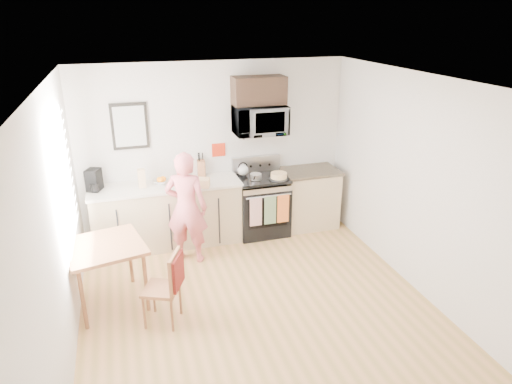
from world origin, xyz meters
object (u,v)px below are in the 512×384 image
object	(u,v)px
cake	(279,176)
microwave	(260,120)
person	(186,208)
range	(261,206)
dining_table	(105,252)
chair	(171,279)

from	to	relation	value
cake	microwave	bearing A→B (deg)	125.18
microwave	person	size ratio (longest dim) A/B	0.49
range	dining_table	distance (m)	2.63
cake	dining_table	bearing A→B (deg)	-155.95
microwave	cake	xyz separation A→B (m)	(0.21, -0.29, -0.79)
dining_table	cake	world-z (taller)	cake
microwave	dining_table	distance (m)	2.88
microwave	person	bearing A→B (deg)	-152.74
chair	dining_table	bearing A→B (deg)	163.81
person	dining_table	distance (m)	1.31
dining_table	microwave	bearing A→B (deg)	31.61
microwave	chair	distance (m)	2.81
microwave	cake	bearing A→B (deg)	-54.82
person	microwave	bearing A→B (deg)	-129.91
range	dining_table	bearing A→B (deg)	-150.35
range	dining_table	size ratio (longest dim) A/B	1.35
range	cake	bearing A→B (deg)	-42.38
range	cake	size ratio (longest dim) A/B	3.98
cake	chair	bearing A→B (deg)	-137.16
person	chair	xyz separation A→B (m)	(-0.38, -1.34, -0.22)
person	chair	size ratio (longest dim) A/B	1.80
range	person	world-z (taller)	person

